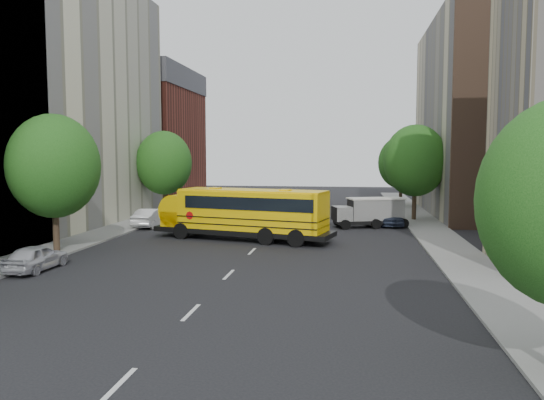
% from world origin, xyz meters
% --- Properties ---
extents(ground, '(120.00, 120.00, 0.00)m').
position_xyz_m(ground, '(0.00, 0.00, 0.00)').
color(ground, black).
rests_on(ground, ground).
extents(sidewalk_left, '(3.00, 80.00, 0.12)m').
position_xyz_m(sidewalk_left, '(-11.50, 5.00, 0.06)').
color(sidewalk_left, slate).
rests_on(sidewalk_left, ground).
extents(sidewalk_right, '(3.00, 80.00, 0.12)m').
position_xyz_m(sidewalk_right, '(11.50, 5.00, 0.06)').
color(sidewalk_right, slate).
rests_on(sidewalk_right, ground).
extents(lane_markings, '(0.15, 64.00, 0.01)m').
position_xyz_m(lane_markings, '(0.00, 10.00, 0.01)').
color(lane_markings, silver).
rests_on(lane_markings, ground).
extents(building_left_cream, '(10.00, 26.00, 20.00)m').
position_xyz_m(building_left_cream, '(-18.00, 6.00, 10.00)').
color(building_left_cream, beige).
rests_on(building_left_cream, ground).
extents(building_left_redbrick, '(10.00, 15.00, 13.00)m').
position_xyz_m(building_left_redbrick, '(-18.00, 28.00, 6.50)').
color(building_left_redbrick, maroon).
rests_on(building_left_redbrick, ground).
extents(building_right_far, '(10.00, 22.00, 18.00)m').
position_xyz_m(building_right_far, '(18.00, 20.00, 9.00)').
color(building_right_far, '#C4B998').
rests_on(building_right_far, ground).
extents(building_right_sidewall, '(10.10, 0.30, 18.00)m').
position_xyz_m(building_right_sidewall, '(18.00, 9.00, 9.00)').
color(building_right_sidewall, brown).
rests_on(building_right_sidewall, ground).
extents(street_tree_1, '(5.12, 5.12, 7.90)m').
position_xyz_m(street_tree_1, '(-11.00, -4.00, 4.95)').
color(street_tree_1, '#38281C').
rests_on(street_tree_1, ground).
extents(street_tree_2, '(4.99, 4.99, 7.71)m').
position_xyz_m(street_tree_2, '(-11.00, 14.00, 4.83)').
color(street_tree_2, '#38281C').
rests_on(street_tree_2, ground).
extents(street_tree_4, '(5.25, 5.25, 8.10)m').
position_xyz_m(street_tree_4, '(11.00, 14.00, 5.08)').
color(street_tree_4, '#38281C').
rests_on(street_tree_4, ground).
extents(street_tree_5, '(4.86, 4.86, 7.51)m').
position_xyz_m(street_tree_5, '(11.00, 26.00, 4.70)').
color(street_tree_5, '#38281C').
rests_on(street_tree_5, ground).
extents(school_bus, '(12.39, 5.56, 3.41)m').
position_xyz_m(school_bus, '(-1.48, 2.08, 1.91)').
color(school_bus, black).
rests_on(school_bus, ground).
extents(safari_truck, '(5.61, 3.36, 2.27)m').
position_xyz_m(safari_truck, '(7.16, 9.35, 1.20)').
color(safari_truck, black).
rests_on(safari_truck, ground).
extents(parked_car_0, '(1.59, 3.82, 1.29)m').
position_xyz_m(parked_car_0, '(-9.45, -8.47, 0.65)').
color(parked_car_0, '#B1B0B8').
rests_on(parked_car_0, ground).
extents(parked_car_1, '(1.81, 4.44, 1.43)m').
position_xyz_m(parked_car_1, '(-9.60, 7.18, 0.72)').
color(parked_car_1, silver).
rests_on(parked_car_1, ground).
extents(parked_car_2, '(2.28, 4.91, 1.36)m').
position_xyz_m(parked_car_2, '(-9.60, 19.74, 0.68)').
color(parked_car_2, black).
rests_on(parked_car_2, ground).
extents(parked_car_4, '(1.93, 4.33, 1.45)m').
position_xyz_m(parked_car_4, '(8.80, 10.56, 0.72)').
color(parked_car_4, '#303B54').
rests_on(parked_car_4, ground).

